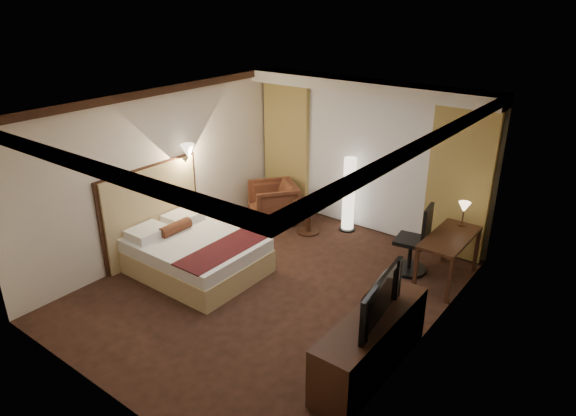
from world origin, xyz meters
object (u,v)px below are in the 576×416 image
Objects in this scene: bed at (197,255)px; side_table at (308,217)px; armchair at (273,201)px; dresser at (371,344)px; television at (372,291)px; floor_lamp at (349,194)px; desk at (447,259)px; office_chair at (412,238)px.

bed is 3.16× the size of side_table.
armchair is at bearing 96.18° from bed.
television is at bearing 180.00° from dresser.
dresser is (3.23, -0.37, 0.08)m from bed.
bed is 2.29× the size of armchair.
floor_lamp is 1.14× the size of desk.
armchair reaches higher than bed.
television is (3.20, -0.37, 0.76)m from bed.
floor_lamp reaches higher than television.
office_chair is at bearing -174.94° from desk.
floor_lamp is 2.23m from desk.
armchair is 4.31m from dresser.
side_table is 3.75m from television.
floor_lamp is 3.77m from television.
side_table is 0.83m from floor_lamp.
armchair is 2.86m from office_chair.
office_chair is at bearing -24.69° from floor_lamp.
side_table is at bearing -133.88° from floor_lamp.
armchair reaches higher than desk.
dresser is at bearing -96.94° from television.
dresser is at bearing -55.11° from floor_lamp.
side_table is 0.54× the size of office_chair.
office_chair is at bearing 6.85° from television.
side_table is 2.07m from office_chair.
floor_lamp is at bearing 46.12° from side_table.
desk is (2.61, -0.13, 0.07)m from side_table.
armchair is 0.74× the size of office_chair.
bed is at bearing -147.07° from desk.
floor_lamp reaches higher than bed.
bed is 1.57× the size of desk.
bed is 3.31m from television.
armchair is at bearing 177.77° from desk.
side_table is 0.44× the size of floor_lamp.
television is (-0.03, 0.00, 0.68)m from dresser.
floor_lamp is 0.75× the size of dresser.
side_table reaches higher than bed.
television reaches higher than armchair.
bed is at bearing 76.41° from television.
floor_lamp is at bearing 146.64° from office_chair.
desk is 1.09× the size of television.
bed is 2.95m from floor_lamp.
armchair is at bearing -158.18° from floor_lamp.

